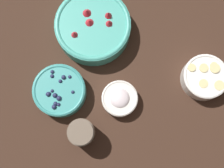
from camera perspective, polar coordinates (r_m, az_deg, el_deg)
ground_plane at (r=1.02m, az=5.42°, el=1.04°), size 4.00×4.00×0.00m
bowl_strawberries at (r=1.03m, az=-3.50°, el=10.42°), size 0.24×0.24×0.09m
bowl_blueberries at (r=0.99m, az=-9.57°, el=-1.24°), size 0.16×0.16×0.06m
bowl_bananas at (r=1.03m, az=16.58°, el=1.17°), size 0.14×0.14×0.06m
bowl_cream at (r=0.98m, az=1.40°, el=-2.71°), size 0.11×0.11×0.05m
jar_chocolate at (r=0.96m, az=-5.50°, el=-8.88°), size 0.08×0.08×0.10m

